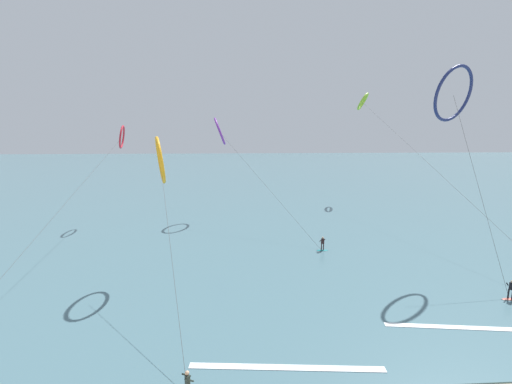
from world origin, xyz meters
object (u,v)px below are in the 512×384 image
Objects in this scene: surfer_coral at (511,291)px; kite_amber at (160,160)px; kite_navy at (454,94)px; kite_crimson at (122,137)px; surfer_teal at (323,245)px; kite_lime at (363,102)px; kite_violet at (220,131)px.

kite_amber is at bearing -137.06° from surfer_coral.
surfer_coral is at bearing 75.14° from kite_navy.
kite_crimson is 23.39m from kite_amber.
surfer_coral is 17.78m from surfer_teal.
surfer_coral is 47.30m from kite_lime.
kite_violet is at bearing -37.86° from kite_lime.
kite_lime is (15.43, 30.80, 18.91)m from surfer_teal.
kite_amber is (-28.19, -1.30, -6.21)m from kite_navy.
surfer_coral is 0.04× the size of kite_crimson.
kite_crimson is (-39.86, 27.66, 12.19)m from surfer_coral.
kite_navy is at bearing -40.77° from surfer_teal.
surfer_teal is at bearing -86.40° from kite_amber.
kite_crimson is 2.10× the size of kite_amber.
kite_navy is at bearing 156.08° from surfer_coral.
kite_lime reaches higher than kite_violet.
kite_navy is at bearing -134.93° from kite_violet.
kite_amber is at bearing -15.14° from kite_lime.
kite_navy is 1.03× the size of kite_violet.
kite_navy reaches higher than kite_crimson.
kite_crimson is 45.87m from kite_lime.
kite_navy is (-1.47, 7.98, 16.67)m from surfer_coral.
surfer_coral is 41.15m from kite_violet.
kite_navy is at bearing 53.05° from kite_crimson.
surfer_teal is at bearing -0.21° from kite_lime.
kite_crimson reaches higher than surfer_teal.
kite_violet is (-12.54, 17.31, 13.06)m from surfer_teal.
kite_lime is at bearing 100.31° from kite_crimson.
kite_lime reaches higher than kite_navy.
kite_navy is 32.44m from kite_violet.
kite_violet is 0.39× the size of kite_lime.
kite_amber is (-29.66, 6.68, 10.46)m from surfer_coral.
kite_navy is 35.61m from kite_lime.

